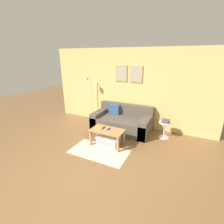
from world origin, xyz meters
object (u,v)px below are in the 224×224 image
Objects in this scene: coffee_table at (107,133)px; side_table at (164,129)px; book_stack at (166,121)px; couch at (122,122)px; storage_bin at (108,141)px; cell_phone at (109,129)px; remote_control at (104,128)px; floor_lamp at (89,95)px.

coffee_table is 1.70m from side_table.
couch is at bearing -179.33° from book_stack.
storage_bin is 4.38× the size of cell_phone.
remote_control is 0.16m from cell_phone.
couch is 3.77× the size of side_table.
couch is 2.07× the size of coffee_table.
cell_phone is at bearing -142.26° from side_table.
cell_phone is (0.16, 0.00, -0.01)m from remote_control.
remote_control is at bearing -145.56° from book_stack.
floor_lamp is 1.87m from cell_phone.
floor_lamp is at bearing 138.11° from storage_bin.
book_stack is 1.55× the size of remote_control.
remote_control is at bearing -145.29° from side_table.
cell_phone is at bearing 95.70° from storage_bin.
book_stack reaches higher than coffee_table.
book_stack is (1.33, 0.02, 0.25)m from couch.
book_stack is 1.66× the size of cell_phone.
side_table is 1.66m from cell_phone.
remote_control is (-1.47, -1.01, -0.09)m from book_stack.
remote_control is at bearing 177.35° from cell_phone.
cell_phone is at bearing -1.40° from remote_control.
floor_lamp is at bearing 176.51° from book_stack.
book_stack is at bearing 31.59° from remote_control.
storage_bin is (0.02, 0.01, -0.23)m from coffee_table.
cell_phone reaches higher than storage_bin.
couch reaches higher than remote_control.
remote_control is (-0.14, 0.06, 0.10)m from coffee_table.
couch is 12.17× the size of remote_control.
couch is 1.05m from storage_bin.
side_table is 0.24m from book_stack.
book_stack is at bearing -23.98° from side_table.
storage_bin is 0.33m from cell_phone.
remote_control reaches higher than cell_phone.
couch is 1.05m from coffee_table.
side_table reaches higher than coffee_table.
side_table is at bearing 156.02° from book_stack.
couch is at bearing -7.61° from floor_lamp.
storage_bin is at bearing -18.46° from remote_control.
coffee_table reaches higher than storage_bin.
remote_control is at bearing -97.99° from couch.
book_stack is at bearing 38.88° from storage_bin.
floor_lamp is 2.71m from book_stack.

